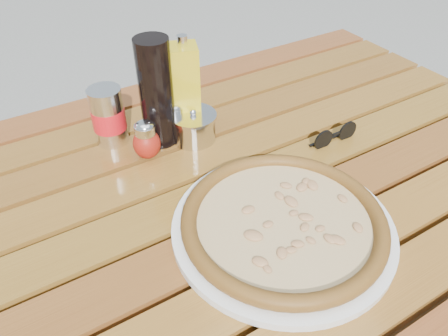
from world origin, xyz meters
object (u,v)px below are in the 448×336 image
dark_bottle (156,93)px  table (229,216)px  plate (283,228)px  olive_oil_cruet (185,90)px  parmesan_tin (194,126)px  soda_can (109,117)px  oregano_shaker (174,121)px  pizza (284,221)px  pepper_shaker (146,140)px  sunglasses (335,136)px

dark_bottle → table: bearing=-77.5°
plate → olive_oil_cruet: bearing=89.4°
parmesan_tin → soda_can: bearing=151.4°
plate → olive_oil_cruet: 0.35m
olive_oil_cruet → oregano_shaker: bearing=-165.2°
dark_bottle → pizza: bearing=-79.7°
oregano_shaker → olive_oil_cruet: size_ratio=0.39×
pepper_shaker → sunglasses: bearing=-24.1°
pepper_shaker → soda_can: bearing=115.8°
plate → sunglasses: (0.24, 0.14, 0.01)m
pizza → soda_can: 0.41m
soda_can → olive_oil_cruet: bearing=-16.4°
pepper_shaker → olive_oil_cruet: olive_oil_cruet is taller
pepper_shaker → table: bearing=-61.1°
pepper_shaker → olive_oil_cruet: (0.11, 0.04, 0.06)m
pepper_shaker → plate: bearing=-70.4°
table → soda_can: size_ratio=11.67×
soda_can → sunglasses: 0.46m
olive_oil_cruet → parmesan_tin: 0.08m
table → pepper_shaker: size_ratio=17.07×
table → oregano_shaker: size_ratio=17.07×
oregano_shaker → parmesan_tin: (0.03, -0.03, -0.01)m
pizza → olive_oil_cruet: (0.00, 0.34, 0.07)m
plate → parmesan_tin: bearing=90.0°
olive_oil_cruet → plate: bearing=-90.6°
olive_oil_cruet → sunglasses: olive_oil_cruet is taller
soda_can → table: bearing=-62.2°
plate → parmesan_tin: (0.00, 0.30, 0.02)m
dark_bottle → soda_can: bearing=150.0°
plate → olive_oil_cruet: size_ratio=1.71×
dark_bottle → olive_oil_cruet: bearing=4.9°
dark_bottle → parmesan_tin: 0.10m
oregano_shaker → olive_oil_cruet: 0.07m
oregano_shaker → soda_can: (-0.12, 0.05, 0.02)m
pepper_shaker → parmesan_tin: 0.11m
parmesan_tin → sunglasses: bearing=-33.8°
oregano_shaker → table: bearing=-86.1°
soda_can → pizza: bearing=-69.0°
plate → dark_bottle: 0.35m
parmesan_tin → sunglasses: (0.24, -0.16, -0.01)m
sunglasses → olive_oil_cruet: bearing=141.7°
oregano_shaker → olive_oil_cruet: olive_oil_cruet is taller
pizza → soda_can: soda_can is taller
pepper_shaker → dark_bottle: (0.05, 0.04, 0.07)m
plate → oregano_shaker: 0.33m
parmesan_tin → sunglasses: size_ratio=1.15×
pizza → sunglasses: bearing=30.7°
dark_bottle → sunglasses: bearing=-32.4°
pepper_shaker → oregano_shaker: size_ratio=1.00×
pizza → parmesan_tin: parmesan_tin is taller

